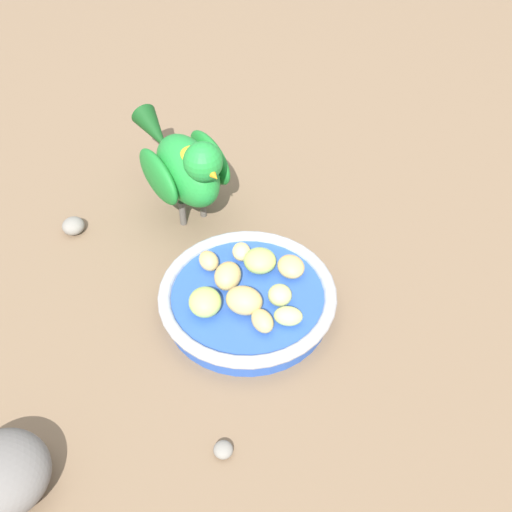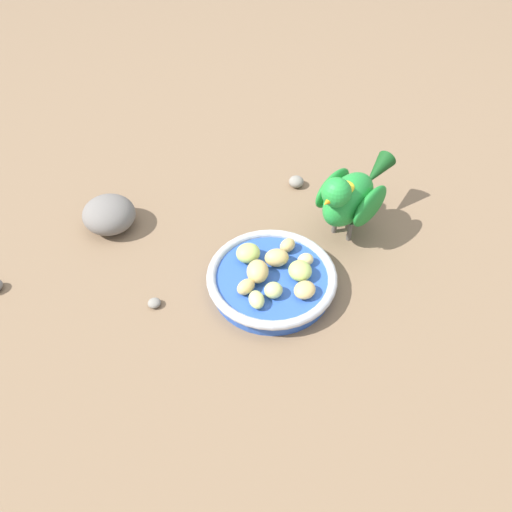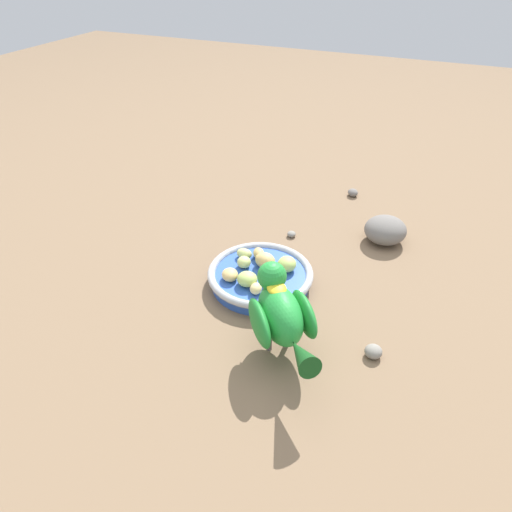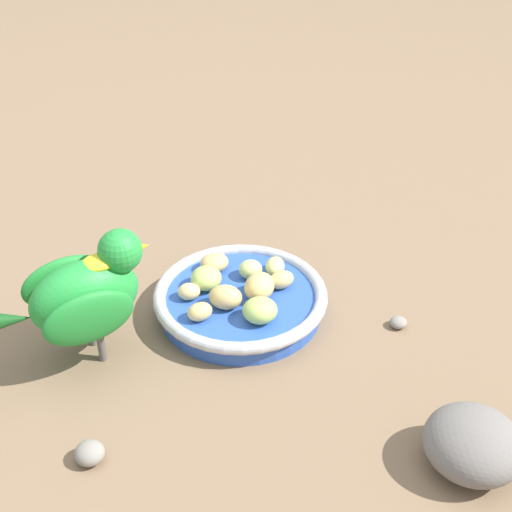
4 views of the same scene
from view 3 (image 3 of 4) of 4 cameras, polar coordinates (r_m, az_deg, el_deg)
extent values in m
plane|color=#7A6047|center=(0.85, 0.76, -4.64)|extent=(4.00, 4.00, 0.00)
cylinder|color=#2D56B7|center=(0.87, 0.54, -2.75)|extent=(0.18, 0.18, 0.03)
torus|color=#B7BABF|center=(0.86, 0.54, -2.09)|extent=(0.20, 0.20, 0.01)
ellipsoid|color=tan|center=(0.87, 1.13, -0.55)|extent=(0.05, 0.04, 0.03)
ellipsoid|color=tan|center=(0.89, 0.34, 0.30)|extent=(0.03, 0.04, 0.02)
ellipsoid|color=#B2CC66|center=(0.86, 3.79, -0.99)|extent=(0.04, 0.05, 0.03)
ellipsoid|color=tan|center=(0.82, 2.74, -3.74)|extent=(0.03, 0.03, 0.02)
ellipsoid|color=#C6D17A|center=(0.90, -1.44, 0.29)|extent=(0.03, 0.02, 0.02)
ellipsoid|color=#C6D17A|center=(0.87, -1.48, -0.76)|extent=(0.03, 0.03, 0.02)
ellipsoid|color=tan|center=(0.84, 1.70, -2.23)|extent=(0.03, 0.04, 0.03)
ellipsoid|color=#B2CC66|center=(0.83, -1.08, -2.83)|extent=(0.04, 0.04, 0.03)
ellipsoid|color=tan|center=(0.84, -3.21, -2.29)|extent=(0.04, 0.04, 0.02)
ellipsoid|color=#E5C67F|center=(0.81, 0.20, -4.05)|extent=(0.03, 0.03, 0.02)
cylinder|color=#59544C|center=(0.74, 1.63, -10.36)|extent=(0.01, 0.01, 0.04)
cylinder|color=#59544C|center=(0.75, 3.77, -9.90)|extent=(0.01, 0.01, 0.04)
ellipsoid|color=green|center=(0.70, 2.97, -7.14)|extent=(0.12, 0.13, 0.08)
ellipsoid|color=#1E7F2D|center=(0.69, 0.40, -8.14)|extent=(0.08, 0.08, 0.06)
ellipsoid|color=#1E7F2D|center=(0.71, 5.89, -7.01)|extent=(0.08, 0.08, 0.06)
cone|color=#144719|center=(0.64, 5.51, -11.86)|extent=(0.07, 0.08, 0.05)
sphere|color=green|center=(0.71, 1.96, -2.46)|extent=(0.06, 0.06, 0.05)
cone|color=orange|center=(0.72, 1.43, -1.67)|extent=(0.03, 0.03, 0.02)
ellipsoid|color=yellow|center=(0.69, 2.53, -3.93)|extent=(0.05, 0.05, 0.01)
ellipsoid|color=slate|center=(1.02, 15.51, 3.08)|extent=(0.12, 0.12, 0.06)
ellipsoid|color=slate|center=(1.19, 11.74, 7.59)|extent=(0.04, 0.04, 0.02)
ellipsoid|color=gray|center=(1.01, 4.35, 2.68)|extent=(0.02, 0.02, 0.01)
ellipsoid|color=gray|center=(0.76, 14.13, -11.23)|extent=(0.04, 0.04, 0.02)
camera|label=1|loc=(1.18, 8.27, 37.06)|focal=48.45mm
camera|label=2|loc=(1.08, -27.38, 35.39)|focal=36.54mm
camera|label=4|loc=(0.84, 54.92, 20.05)|focal=51.42mm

